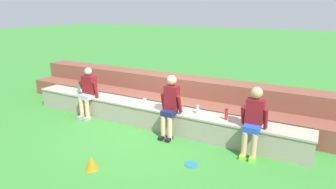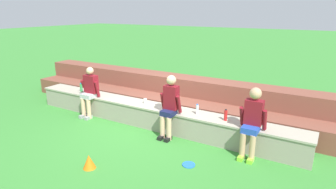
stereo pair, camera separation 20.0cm
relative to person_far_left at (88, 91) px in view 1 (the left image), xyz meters
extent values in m
plane|color=#388433|center=(1.80, 0.01, -0.73)|extent=(80.00, 80.00, 0.00)
cube|color=gray|center=(1.80, 0.28, -0.46)|extent=(7.30, 0.54, 0.54)
cube|color=#ABA28E|center=(1.80, 0.28, -0.20)|extent=(7.34, 0.58, 0.04)
cube|color=brown|center=(1.80, 1.13, -0.49)|extent=(9.98, 0.66, 0.48)
cube|color=brown|center=(1.80, 1.79, -0.24)|extent=(9.98, 0.66, 0.97)
cylinder|color=#DBAD89|center=(-0.10, -0.17, -0.46)|extent=(0.11, 0.11, 0.54)
cylinder|color=#DBAD89|center=(0.10, -0.17, -0.46)|extent=(0.11, 0.11, 0.54)
cube|color=#99999E|center=(-0.10, -0.21, -0.69)|extent=(0.10, 0.22, 0.08)
cube|color=#99999E|center=(0.10, -0.21, -0.69)|extent=(0.10, 0.22, 0.08)
cube|color=#B2B2B7|center=(0.00, -0.06, -0.13)|extent=(0.33, 0.29, 0.12)
cube|color=maroon|center=(0.00, 0.08, 0.16)|extent=(0.37, 0.20, 0.48)
sphere|color=#DBAD89|center=(0.00, 0.08, 0.52)|extent=(0.20, 0.20, 0.20)
cylinder|color=maroon|center=(-0.23, 0.06, 0.05)|extent=(0.08, 0.25, 0.42)
cylinder|color=maroon|center=(0.23, 0.06, 0.05)|extent=(0.08, 0.16, 0.43)
cylinder|color=#DBAD89|center=(2.41, -0.21, -0.46)|extent=(0.11, 0.11, 0.54)
cylinder|color=#DBAD89|center=(2.59, -0.21, -0.46)|extent=(0.11, 0.11, 0.54)
cube|color=black|center=(2.41, -0.25, -0.69)|extent=(0.10, 0.22, 0.08)
cube|color=black|center=(2.59, -0.25, -0.69)|extent=(0.10, 0.22, 0.08)
cube|color=#191E47|center=(2.50, -0.08, -0.13)|extent=(0.28, 0.33, 0.12)
cube|color=maroon|center=(2.50, 0.04, 0.19)|extent=(0.31, 0.20, 0.54)
sphere|color=#DBAD89|center=(2.50, 0.04, 0.59)|extent=(0.21, 0.21, 0.21)
cylinder|color=maroon|center=(2.29, 0.02, 0.07)|extent=(0.08, 0.18, 0.43)
cylinder|color=maroon|center=(2.71, 0.02, 0.07)|extent=(0.08, 0.20, 0.42)
cylinder|color=tan|center=(4.22, -0.20, -0.46)|extent=(0.11, 0.11, 0.54)
cylinder|color=tan|center=(4.41, -0.20, -0.46)|extent=(0.11, 0.11, 0.54)
cube|color=#8CD833|center=(4.22, -0.24, -0.69)|extent=(0.10, 0.22, 0.08)
cube|color=#8CD833|center=(4.41, -0.24, -0.69)|extent=(0.10, 0.22, 0.08)
cube|color=#2347B2|center=(4.32, -0.07, -0.13)|extent=(0.30, 0.31, 0.12)
cube|color=maroon|center=(4.32, 0.08, 0.17)|extent=(0.34, 0.20, 0.49)
sphere|color=tan|center=(4.32, 0.08, 0.55)|extent=(0.23, 0.23, 0.23)
cylinder|color=maroon|center=(4.10, 0.06, 0.06)|extent=(0.08, 0.22, 0.42)
cylinder|color=maroon|center=(4.54, 0.06, 0.06)|extent=(0.08, 0.18, 0.43)
cylinder|color=green|center=(-0.60, 0.27, -0.07)|extent=(0.07, 0.07, 0.23)
cylinder|color=blue|center=(-0.60, 0.27, 0.06)|extent=(0.04, 0.04, 0.02)
cylinder|color=silver|center=(3.03, 0.29, -0.08)|extent=(0.06, 0.06, 0.21)
cylinder|color=blue|center=(3.03, 0.29, 0.04)|extent=(0.04, 0.04, 0.02)
cylinder|color=red|center=(3.71, 0.24, -0.07)|extent=(0.07, 0.07, 0.23)
cylinder|color=black|center=(3.71, 0.24, 0.05)|extent=(0.04, 0.04, 0.02)
cylinder|color=white|center=(1.60, 0.31, -0.12)|extent=(0.08, 0.08, 0.13)
cylinder|color=blue|center=(3.44, -0.95, -0.72)|extent=(0.25, 0.25, 0.02)
cone|color=orange|center=(1.91, -1.96, -0.60)|extent=(0.24, 0.24, 0.26)
camera|label=1|loc=(5.32, -5.29, 2.07)|focal=30.29mm
camera|label=2|loc=(5.50, -5.19, 2.07)|focal=30.29mm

